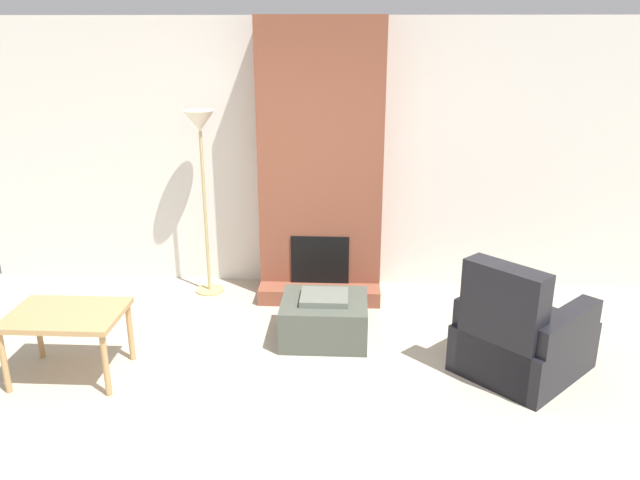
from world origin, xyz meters
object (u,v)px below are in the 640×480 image
object	(u,v)px
armchair	(519,339)
floor_lamp_left	(201,142)
side_table	(66,320)
ottoman	(324,318)

from	to	relation	value
armchair	floor_lamp_left	size ratio (longest dim) A/B	0.66
side_table	armchair	bearing A→B (deg)	3.82
ottoman	side_table	world-z (taller)	side_table
ottoman	floor_lamp_left	world-z (taller)	floor_lamp_left
armchair	side_table	size ratio (longest dim) A/B	1.44
side_table	floor_lamp_left	size ratio (longest dim) A/B	0.46
ottoman	armchair	world-z (taller)	armchair
armchair	side_table	world-z (taller)	armchair
armchair	side_table	distance (m)	3.37
ottoman	armchair	bearing A→B (deg)	-17.31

